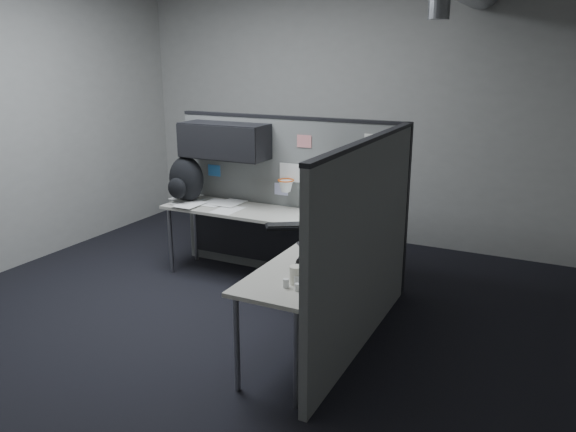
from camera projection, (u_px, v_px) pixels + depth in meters
The scene contains 12 objects.
room at pixel (289, 70), 3.93m from camera, with size 5.62×5.62×3.22m.
partition_back at pixel (271, 179), 5.63m from camera, with size 2.44×0.42×1.63m.
partition_right at pixel (365, 245), 4.23m from camera, with size 0.07×2.23×1.63m.
desk at pixel (282, 236), 5.11m from camera, with size 2.31×2.11×0.73m.
monitor at pixel (356, 197), 5.01m from camera, with size 0.57×0.57×0.49m.
keyboard at pixel (291, 226), 4.94m from camera, with size 0.46×0.37×0.04m.
mouse at pixel (312, 243), 4.49m from camera, with size 0.27×0.27×0.05m.
phone at pixel (309, 264), 3.99m from camera, with size 0.22×0.23×0.09m.
bottles at pixel (294, 281), 3.69m from camera, with size 0.13×0.16×0.08m.
cup at pixel (296, 275), 3.72m from camera, with size 0.09×0.09×0.12m, color white.
papers at pixel (206, 203), 5.75m from camera, with size 0.88×0.57×0.02m.
backpack at pixel (186, 180), 5.78m from camera, with size 0.46×0.45×0.47m.
Camera 1 is at (2.36, -3.63, 2.19)m, focal length 35.00 mm.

